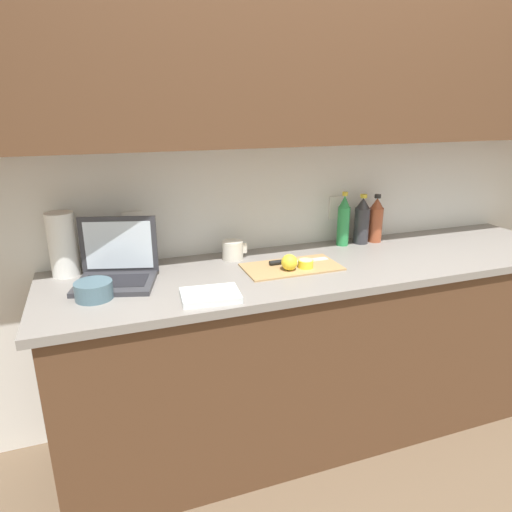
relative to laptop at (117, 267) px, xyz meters
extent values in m
plane|color=brown|center=(0.94, -0.09, -0.95)|extent=(12.00, 12.00, 0.00)
cube|color=white|center=(0.94, 0.26, 0.35)|extent=(5.20, 0.06, 2.60)
cube|color=white|center=(0.09, 0.22, 0.12)|extent=(0.09, 0.01, 0.12)
cube|color=white|center=(1.14, 0.22, 0.12)|extent=(0.09, 0.01, 0.12)
cube|color=brown|center=(0.94, 0.07, 0.82)|extent=(4.42, 0.32, 0.70)
cube|color=brown|center=(0.94, -0.09, -0.52)|extent=(2.47, 0.61, 0.86)
cube|color=gray|center=(0.94, -0.09, -0.08)|extent=(2.55, 0.64, 0.03)
cube|color=#9EA3A8|center=(1.90, -0.06, -0.14)|extent=(0.49, 0.42, 0.16)
cube|color=#333338|center=(-0.01, -0.05, -0.05)|extent=(0.36, 0.32, 0.02)
cube|color=black|center=(-0.01, -0.05, -0.04)|extent=(0.28, 0.20, 0.00)
cube|color=#333338|center=(0.02, 0.07, 0.08)|extent=(0.31, 0.10, 0.25)
cube|color=silver|center=(0.02, 0.06, 0.08)|extent=(0.27, 0.08, 0.21)
cube|color=tan|center=(0.75, -0.10, -0.06)|extent=(0.43, 0.23, 0.01)
cube|color=silver|center=(0.86, -0.05, -0.05)|extent=(0.18, 0.04, 0.00)
cylinder|color=black|center=(0.71, -0.05, -0.04)|extent=(0.11, 0.02, 0.02)
cylinder|color=yellow|center=(0.80, -0.13, -0.04)|extent=(0.07, 0.07, 0.03)
cylinder|color=#F4EAA3|center=(0.80, -0.13, -0.02)|extent=(0.06, 0.06, 0.00)
sphere|color=yellow|center=(0.72, -0.14, -0.02)|extent=(0.07, 0.07, 0.07)
cylinder|color=#A34C2D|center=(1.33, 0.14, 0.03)|extent=(0.07, 0.07, 0.18)
cone|color=#A34C2D|center=(1.33, 0.14, 0.15)|extent=(0.07, 0.07, 0.05)
cylinder|color=black|center=(1.33, 0.14, 0.18)|extent=(0.03, 0.03, 0.02)
cylinder|color=#333338|center=(1.25, 0.14, 0.03)|extent=(0.08, 0.08, 0.19)
cone|color=#333338|center=(1.25, 0.14, 0.15)|extent=(0.07, 0.07, 0.05)
cylinder|color=gold|center=(1.25, 0.14, 0.19)|extent=(0.04, 0.04, 0.02)
cylinder|color=#2D934C|center=(1.14, 0.14, 0.04)|extent=(0.06, 0.06, 0.20)
cone|color=#2D934C|center=(1.14, 0.14, 0.17)|extent=(0.06, 0.06, 0.06)
cylinder|color=gold|center=(1.14, 0.14, 0.21)|extent=(0.03, 0.03, 0.02)
cylinder|color=silver|center=(0.53, 0.11, -0.02)|extent=(0.10, 0.10, 0.09)
cube|color=silver|center=(0.59, 0.11, -0.01)|extent=(0.02, 0.01, 0.05)
cylinder|color=slate|center=(-0.10, -0.15, -0.03)|extent=(0.14, 0.14, 0.07)
cylinder|color=white|center=(-0.20, 0.15, 0.08)|extent=(0.12, 0.12, 0.28)
cube|color=white|center=(0.32, -0.30, -0.05)|extent=(0.23, 0.18, 0.02)
camera|label=1|loc=(-0.05, -1.85, 0.64)|focal=32.00mm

